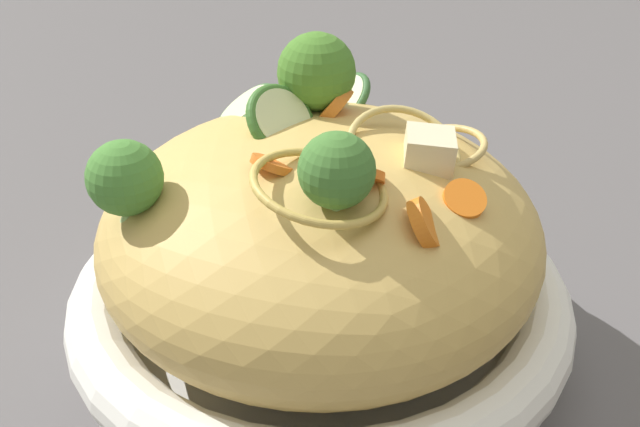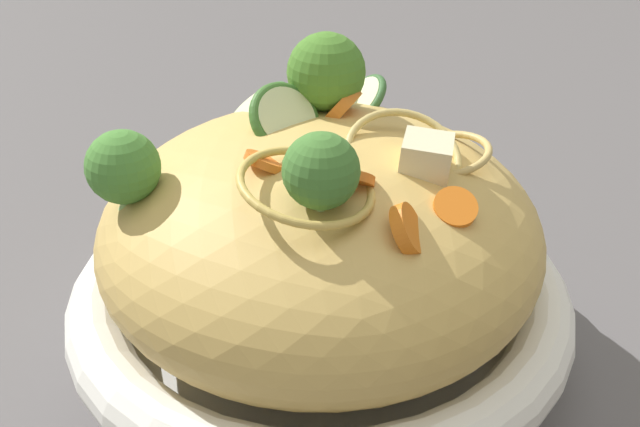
% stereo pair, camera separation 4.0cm
% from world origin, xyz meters
% --- Properties ---
extents(ground_plane, '(3.00, 3.00, 0.00)m').
position_xyz_m(ground_plane, '(0.00, 0.00, 0.00)').
color(ground_plane, '#555153').
extents(serving_bowl, '(0.29, 0.29, 0.06)m').
position_xyz_m(serving_bowl, '(0.00, 0.00, 0.03)').
color(serving_bowl, white).
rests_on(serving_bowl, ground_plane).
extents(noodle_heap, '(0.24, 0.24, 0.13)m').
position_xyz_m(noodle_heap, '(-0.00, -0.00, 0.08)').
color(noodle_heap, tan).
rests_on(noodle_heap, serving_bowl).
extents(broccoli_florets, '(0.14, 0.17, 0.07)m').
position_xyz_m(broccoli_florets, '(0.02, 0.02, 0.15)').
color(broccoli_florets, '#9FBE6E').
rests_on(broccoli_florets, serving_bowl).
extents(carrot_coins, '(0.18, 0.11, 0.04)m').
position_xyz_m(carrot_coins, '(-0.01, -0.01, 0.13)').
color(carrot_coins, orange).
rests_on(carrot_coins, serving_bowl).
extents(zucchini_slices, '(0.09, 0.13, 0.05)m').
position_xyz_m(zucchini_slices, '(0.04, -0.03, 0.13)').
color(zucchini_slices, beige).
rests_on(zucchini_slices, serving_bowl).
extents(chicken_chunks, '(0.15, 0.08, 0.04)m').
position_xyz_m(chicken_chunks, '(0.03, -0.05, 0.13)').
color(chicken_chunks, beige).
rests_on(chicken_chunks, serving_bowl).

